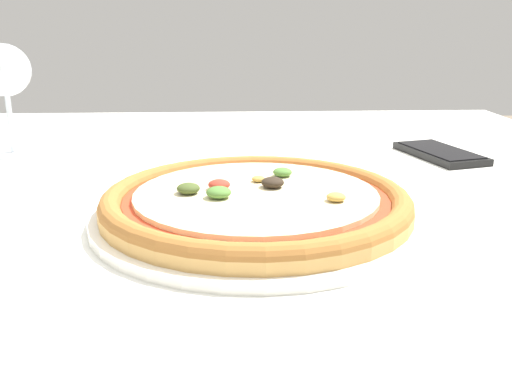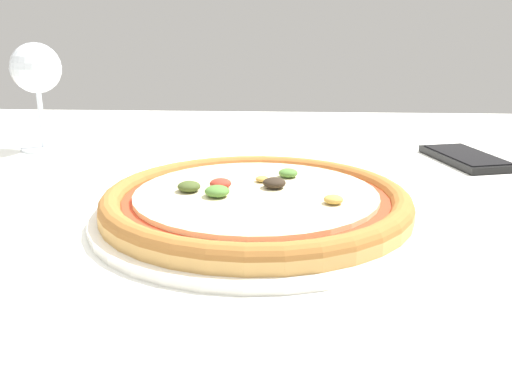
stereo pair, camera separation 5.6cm
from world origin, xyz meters
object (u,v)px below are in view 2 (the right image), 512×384
(dining_table, at_px, (234,249))
(cell_phone, at_px, (466,158))
(wine_glass_far_left, at_px, (36,72))
(pizza_plate, at_px, (256,204))

(dining_table, distance_m, cell_phone, 0.35)
(wine_glass_far_left, xyz_separation_m, cell_phone, (0.63, -0.04, -0.11))
(pizza_plate, bearing_deg, cell_phone, 43.01)
(dining_table, height_order, pizza_plate, pizza_plate)
(pizza_plate, distance_m, cell_phone, 0.38)
(pizza_plate, bearing_deg, dining_table, 104.33)
(pizza_plate, relative_size, wine_glass_far_left, 2.02)
(dining_table, relative_size, wine_glass_far_left, 7.19)
(pizza_plate, distance_m, wine_glass_far_left, 0.47)
(dining_table, bearing_deg, cell_phone, 20.79)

